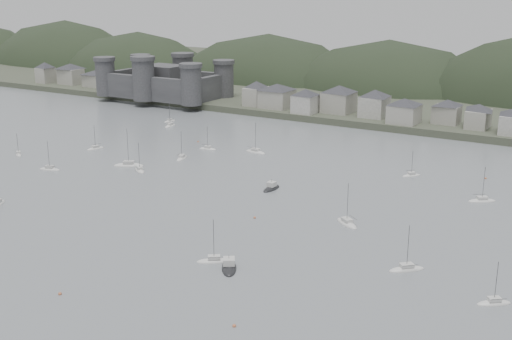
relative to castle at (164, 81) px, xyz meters
The scene contains 9 objects.
ground 216.45m from the castle, 56.28° to the right, with size 900.00×900.00×0.00m, color slate.
far_shore_land 166.61m from the castle, 43.83° to the left, with size 900.00×250.00×3.00m, color #383D2D.
forested_ridge 155.26m from the castle, 35.67° to the left, with size 851.55×103.94×102.57m.
castle is the anchor object (origin of this frame).
waterfront_town 170.64m from the castle, ahead, with size 451.48×28.46×12.92m.
moored_fleet 162.24m from the castle, 48.54° to the right, with size 227.08×167.95×13.75m.
motor_launch_near 211.98m from the castle, 47.14° to the right, with size 7.48×9.00×4.07m.
motor_launch_far 160.87m from the castle, 39.54° to the right, with size 3.02×8.12×3.93m.
mooring_buoys 188.67m from the castle, 40.08° to the right, with size 137.81×125.16×0.70m.
Camera 1 is at (94.12, -79.32, 57.56)m, focal length 44.92 mm.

